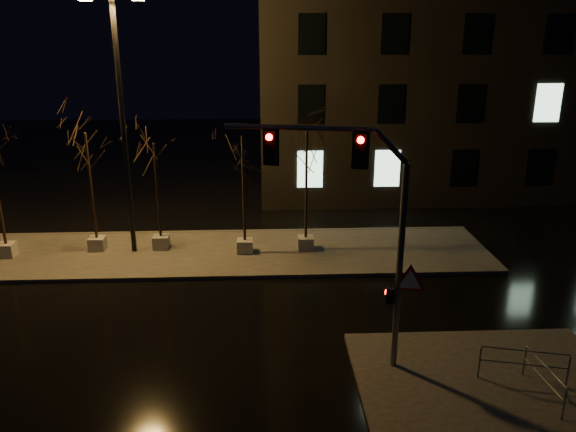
{
  "coord_description": "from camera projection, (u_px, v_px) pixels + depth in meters",
  "views": [
    {
      "loc": [
        1.59,
        -16.0,
        8.87
      ],
      "look_at": [
        2.43,
        2.51,
        2.8
      ],
      "focal_mm": 35.0,
      "sensor_mm": 36.0,
      "label": 1
    }
  ],
  "objects": [
    {
      "name": "ground",
      "position": [
        215.0,
        325.0,
        17.88
      ],
      "size": [
        90.0,
        90.0,
        0.0
      ],
      "primitive_type": "plane",
      "color": "black",
      "rests_on": "ground"
    },
    {
      "name": "median",
      "position": [
        226.0,
        253.0,
        23.55
      ],
      "size": [
        22.0,
        5.0,
        0.15
      ],
      "primitive_type": "cube",
      "color": "#3F3C38",
      "rests_on": "ground"
    },
    {
      "name": "sidewalk_corner",
      "position": [
        489.0,
        381.0,
        14.86
      ],
      "size": [
        7.0,
        5.0,
        0.15
      ],
      "primitive_type": "cube",
      "color": "#3F3C38",
      "rests_on": "ground"
    },
    {
      "name": "building",
      "position": [
        471.0,
        57.0,
        33.24
      ],
      "size": [
        25.0,
        12.0,
        15.0
      ],
      "primitive_type": "cube",
      "color": "black",
      "rests_on": "ground"
    },
    {
      "name": "tree_1",
      "position": [
        88.0,
        160.0,
        22.47
      ],
      "size": [
        1.8,
        1.8,
        5.09
      ],
      "color": "#A6A29B",
      "rests_on": "median"
    },
    {
      "name": "tree_2",
      "position": [
        156.0,
        168.0,
        22.76
      ],
      "size": [
        1.8,
        1.8,
        4.62
      ],
      "color": "#A6A29B",
      "rests_on": "median"
    },
    {
      "name": "tree_3",
      "position": [
        243.0,
        163.0,
        22.22
      ],
      "size": [
        1.8,
        1.8,
        5.02
      ],
      "color": "#A6A29B",
      "rests_on": "median"
    },
    {
      "name": "tree_4",
      "position": [
        307.0,
        158.0,
        22.5
      ],
      "size": [
        1.8,
        1.8,
        5.16
      ],
      "color": "#A6A29B",
      "rests_on": "median"
    },
    {
      "name": "traffic_signal_mast",
      "position": [
        361.0,
        215.0,
        14.32
      ],
      "size": [
        5.24,
        1.28,
        6.54
      ],
      "rotation": [
        0.0,
        0.0,
        -0.22
      ],
      "color": "slate",
      "rests_on": "sidewalk_corner"
    },
    {
      "name": "streetlight_main",
      "position": [
        122.0,
        111.0,
        21.75
      ],
      "size": [
        2.52,
        0.64,
        10.09
      ],
      "rotation": [
        0.0,
        0.0,
        -0.15
      ],
      "color": "black",
      "rests_on": "median"
    },
    {
      "name": "guard_rail_a",
      "position": [
        524.0,
        361.0,
        14.51
      ],
      "size": [
        2.16,
        0.57,
        0.96
      ],
      "rotation": [
        0.0,
        0.0,
        -0.24
      ],
      "color": "slate",
      "rests_on": "sidewalk_corner"
    },
    {
      "name": "guard_rail_b",
      "position": [
        544.0,
        376.0,
        13.97
      ],
      "size": [
        0.16,
        1.88,
        0.89
      ],
      "rotation": [
        0.0,
        0.0,
        1.63
      ],
      "color": "slate",
      "rests_on": "sidewalk_corner"
    }
  ]
}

